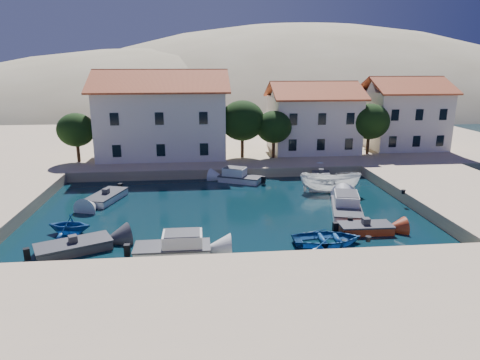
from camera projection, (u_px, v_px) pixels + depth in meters
name	position (u px, v px, depth m)	size (l,w,h in m)	color
ground	(237.00, 269.00, 24.42)	(400.00, 400.00, 0.00)	black
quay_south	(250.00, 322.00, 18.52)	(52.00, 12.00, 1.00)	#CDB18C
quay_east	(469.00, 197.00, 35.86)	(11.00, 20.00, 1.00)	#CDB18C
quay_north	(226.00, 142.00, 60.96)	(80.00, 36.00, 1.00)	#CDB18C
hills	(263.00, 166.00, 151.24)	(254.00, 176.00, 99.00)	tan
building_left	(162.00, 112.00, 49.17)	(14.70, 9.45, 9.70)	white
building_mid	(313.00, 116.00, 52.05)	(10.50, 8.40, 8.30)	white
building_right	(403.00, 112.00, 54.10)	(9.45, 8.40, 8.80)	white
trees	(256.00, 124.00, 48.03)	(37.30, 5.30, 6.45)	#382314
bollards	(274.00, 224.00, 28.10)	(29.36, 9.56, 0.30)	black
motorboat_grey_sw	(74.00, 247.00, 26.64)	(4.91, 3.69, 1.25)	#39393E
cabin_cruiser_south	(172.00, 248.00, 26.10)	(4.63, 1.98, 1.60)	white
rowboat_south	(327.00, 243.00, 27.90)	(3.23, 4.53, 0.94)	#1B5094
motorboat_red_se	(365.00, 228.00, 29.63)	(3.67, 1.69, 1.25)	maroon
cabin_cruiser_east	(347.00, 208.00, 33.40)	(3.49, 5.75, 1.60)	white
boat_east	(330.00, 193.00, 38.87)	(2.04, 5.43, 2.10)	white
motorboat_white_ne	(321.00, 176.00, 43.44)	(2.58, 4.06, 1.25)	white
rowboat_west	(70.00, 233.00, 29.60)	(2.56, 2.97, 1.57)	#1B5094
motorboat_white_west	(106.00, 197.00, 36.60)	(3.21, 4.79, 1.25)	white
cabin_cruiser_north	(240.00, 177.00, 42.28)	(4.50, 3.41, 1.60)	white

